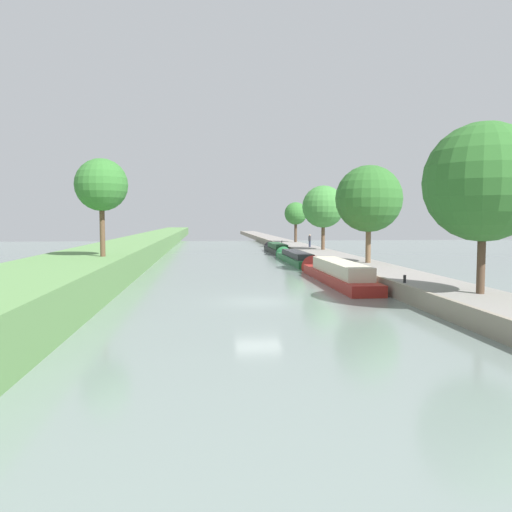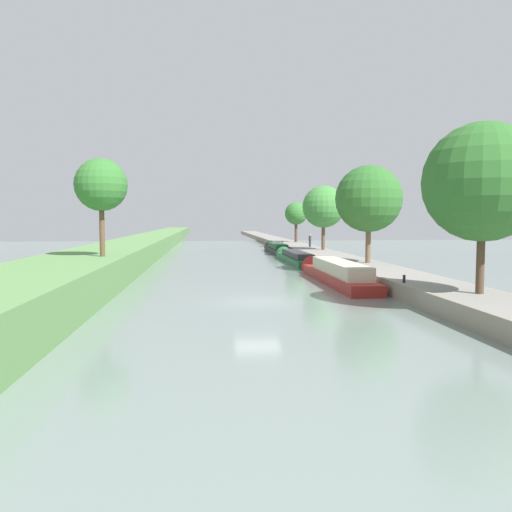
{
  "view_description": "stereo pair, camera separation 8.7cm",
  "coord_description": "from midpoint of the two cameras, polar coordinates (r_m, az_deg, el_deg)",
  "views": [
    {
      "loc": [
        -2.84,
        -27.53,
        4.48
      ],
      "look_at": [
        1.93,
        20.9,
        1.0
      ],
      "focal_mm": 35.98,
      "sensor_mm": 36.0,
      "label": 1
    },
    {
      "loc": [
        -2.76,
        -27.54,
        4.48
      ],
      "look_at": [
        1.93,
        20.9,
        1.0
      ],
      "focal_mm": 35.98,
      "sensor_mm": 36.0,
      "label": 2
    }
  ],
  "objects": [
    {
      "name": "ground_plane",
      "position": [
        28.04,
        0.18,
        -5.11
      ],
      "size": [
        160.0,
        160.0,
        0.0
      ],
      "primitive_type": "plane",
      "color": "slate"
    },
    {
      "name": "left_grassy_bank",
      "position": [
        28.98,
        -22.34,
        -3.07
      ],
      "size": [
        6.18,
        260.0,
        2.05
      ],
      "color": "#5B894C",
      "rests_on": "ground_plane"
    },
    {
      "name": "right_towpath",
      "position": [
        30.65,
        19.26,
        -3.7
      ],
      "size": [
        4.0,
        260.0,
        0.9
      ],
      "color": "gray",
      "rests_on": "ground_plane"
    },
    {
      "name": "stone_quay",
      "position": [
        29.82,
        15.55,
        -3.79
      ],
      "size": [
        0.25,
        260.0,
        0.95
      ],
      "color": "gray",
      "rests_on": "ground_plane"
    },
    {
      "name": "narrowboat_red",
      "position": [
        37.27,
        8.73,
        -1.87
      ],
      "size": [
        2.11,
        15.59,
        2.23
      ],
      "color": "maroon",
      "rests_on": "ground_plane"
    },
    {
      "name": "narrowboat_green",
      "position": [
        54.04,
        4.22,
        -0.15
      ],
      "size": [
        1.92,
        15.56,
        1.83
      ],
      "color": "#1E6033",
      "rests_on": "ground_plane"
    },
    {
      "name": "narrowboat_black",
      "position": [
        69.3,
        2.2,
        0.83
      ],
      "size": [
        1.9,
        13.27,
        1.88
      ],
      "color": "black",
      "rests_on": "ground_plane"
    },
    {
      "name": "tree_rightbank_near",
      "position": [
        26.94,
        23.9,
        7.5
      ],
      "size": [
        5.7,
        5.7,
        8.21
      ],
      "color": "#4C3828",
      "rests_on": "right_towpath"
    },
    {
      "name": "tree_rightbank_midnear",
      "position": [
        43.36,
        12.39,
        6.22
      ],
      "size": [
        5.49,
        5.49,
        8.03
      ],
      "color": "brown",
      "rests_on": "right_towpath"
    },
    {
      "name": "tree_rightbank_midfar",
      "position": [
        61.18,
        7.46,
        5.45
      ],
      "size": [
        4.98,
        4.98,
        7.57
      ],
      "color": "brown",
      "rests_on": "right_towpath"
    },
    {
      "name": "tree_rightbank_far",
      "position": [
        81.31,
        4.41,
        4.71
      ],
      "size": [
        3.55,
        3.55,
        6.3
      ],
      "color": "#4C3828",
      "rests_on": "right_towpath"
    },
    {
      "name": "tree_leftbank_downstream",
      "position": [
        35.11,
        -16.88,
        7.54
      ],
      "size": [
        3.42,
        3.42,
        6.39
      ],
      "color": "brown",
      "rests_on": "left_grassy_bank"
    },
    {
      "name": "person_walking",
      "position": [
        66.64,
        5.96,
        1.74
      ],
      "size": [
        0.34,
        0.34,
        1.66
      ],
      "color": "#282D42",
      "rests_on": "right_towpath"
    },
    {
      "name": "mooring_bollard_near",
      "position": [
        30.17,
        16.12,
        -2.47
      ],
      "size": [
        0.16,
        0.16,
        0.45
      ],
      "color": "black",
      "rests_on": "right_towpath"
    },
    {
      "name": "mooring_bollard_far",
      "position": [
        75.7,
        2.85,
        1.55
      ],
      "size": [
        0.16,
        0.16,
        0.45
      ],
      "color": "black",
      "rests_on": "right_towpath"
    }
  ]
}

